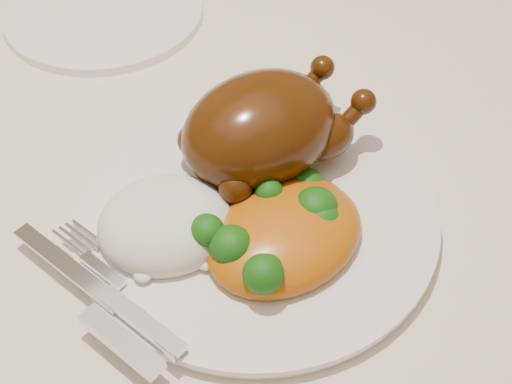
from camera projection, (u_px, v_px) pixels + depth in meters
dining_table at (40, 236)px, 0.70m from camera, size 1.60×0.90×0.76m
tablecloth at (23, 185)px, 0.65m from camera, size 1.73×1.03×0.18m
dinner_plate at (256, 214)px, 0.57m from camera, size 0.38×0.38×0.01m
side_plate at (104, 13)px, 0.77m from camera, size 0.23×0.23×0.01m
roast_chicken at (264, 127)px, 0.57m from camera, size 0.17×0.11×0.09m
rice_mound at (166, 224)px, 0.55m from camera, size 0.13×0.13×0.06m
mac_and_cheese at (287, 232)px, 0.54m from camera, size 0.14×0.11×0.05m
cutlery at (113, 308)px, 0.50m from camera, size 0.05×0.17×0.01m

